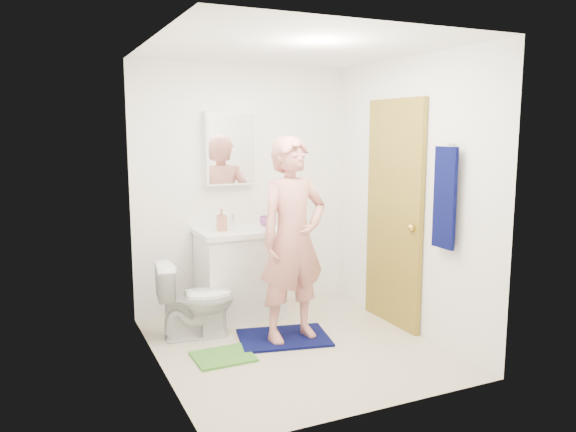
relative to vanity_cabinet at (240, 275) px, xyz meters
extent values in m
cube|color=beige|center=(0.15, -0.91, -0.41)|extent=(2.20, 2.40, 0.02)
cube|color=white|center=(0.15, -0.91, 2.01)|extent=(2.20, 2.40, 0.02)
cube|color=white|center=(0.15, 0.30, 0.80)|extent=(2.20, 0.02, 2.40)
cube|color=white|center=(0.15, -2.12, 0.80)|extent=(2.20, 0.02, 2.40)
cube|color=white|center=(-0.96, -0.91, 0.80)|extent=(0.02, 2.40, 2.40)
cube|color=white|center=(1.26, -0.91, 0.80)|extent=(0.02, 2.40, 2.40)
cube|color=white|center=(0.00, 0.00, 0.00)|extent=(0.75, 0.55, 0.80)
cube|color=white|center=(0.00, 0.00, 0.43)|extent=(0.79, 0.59, 0.05)
cylinder|color=white|center=(0.00, 0.00, 0.44)|extent=(0.40, 0.40, 0.03)
cylinder|color=silver|center=(0.00, 0.18, 0.51)|extent=(0.03, 0.03, 0.12)
cube|color=white|center=(0.00, 0.22, 1.20)|extent=(0.50, 0.12, 0.70)
cube|color=white|center=(0.00, 0.16, 1.20)|extent=(0.46, 0.01, 0.66)
cube|color=#A68C2D|center=(1.22, -0.76, 0.62)|extent=(0.05, 0.80, 2.05)
sphere|color=gold|center=(1.18, -1.08, 0.55)|extent=(0.07, 0.07, 0.07)
cube|color=#060A3E|center=(1.18, -1.48, 0.85)|extent=(0.03, 0.24, 0.80)
cylinder|color=silver|center=(1.22, -1.48, 1.27)|extent=(0.06, 0.02, 0.02)
imported|color=white|center=(-0.53, -0.36, -0.07)|extent=(0.69, 0.45, 0.66)
cube|color=#060A3E|center=(0.13, -0.74, -0.39)|extent=(0.85, 0.69, 0.02)
cube|color=#499331|center=(-0.47, -0.91, -0.39)|extent=(0.46, 0.39, 0.02)
imported|color=#B66E55|center=(-0.17, -0.02, 0.55)|extent=(0.11, 0.11, 0.21)
imported|color=#994598|center=(0.30, 0.07, 0.50)|extent=(0.14, 0.14, 0.09)
imported|color=tan|center=(0.19, -0.79, 0.47)|extent=(0.67, 0.48, 1.71)
camera|label=1|loc=(-1.75, -4.93, 1.38)|focal=35.00mm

